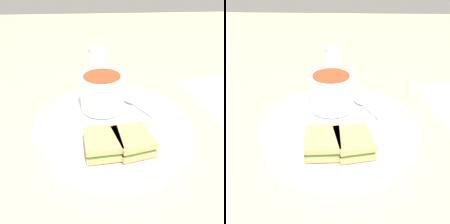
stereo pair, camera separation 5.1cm
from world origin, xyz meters
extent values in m
plane|color=#D1B27F|center=(0.00, 0.00, 0.00)|extent=(2.40, 2.40, 0.00)
cylinder|color=white|center=(0.00, 0.00, 0.01)|extent=(0.32, 0.32, 0.02)
torus|color=white|center=(0.00, 0.00, 0.02)|extent=(0.32, 0.32, 0.01)
cylinder|color=white|center=(-0.05, -0.02, 0.02)|extent=(0.05, 0.05, 0.01)
cylinder|color=white|center=(-0.05, -0.02, 0.06)|extent=(0.09, 0.09, 0.07)
cylinder|color=red|center=(-0.05, -0.02, 0.09)|extent=(0.08, 0.08, 0.01)
cube|color=silver|center=(-0.04, 0.07, 0.02)|extent=(0.07, 0.04, 0.00)
ellipsoid|color=silver|center=(-0.08, 0.05, 0.02)|extent=(0.04, 0.04, 0.01)
cube|color=tan|center=(0.09, -0.02, 0.03)|extent=(0.08, 0.07, 0.01)
cube|color=#33702D|center=(0.09, -0.02, 0.03)|extent=(0.07, 0.06, 0.01)
cube|color=tan|center=(0.09, -0.02, 0.04)|extent=(0.08, 0.07, 0.01)
cube|color=tan|center=(0.09, 0.03, 0.03)|extent=(0.08, 0.08, 0.01)
cube|color=#33702D|center=(0.09, 0.03, 0.03)|extent=(0.08, 0.07, 0.01)
cube|color=tan|center=(0.09, 0.03, 0.04)|extent=(0.08, 0.08, 0.01)
cylinder|color=silver|center=(-0.23, -0.03, 0.04)|extent=(0.04, 0.04, 0.09)
cylinder|color=#B7B7BC|center=(-0.23, -0.03, 0.09)|extent=(0.04, 0.04, 0.01)
camera|label=1|loc=(0.44, -0.03, 0.31)|focal=42.00mm
camera|label=2|loc=(0.44, 0.02, 0.31)|focal=42.00mm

